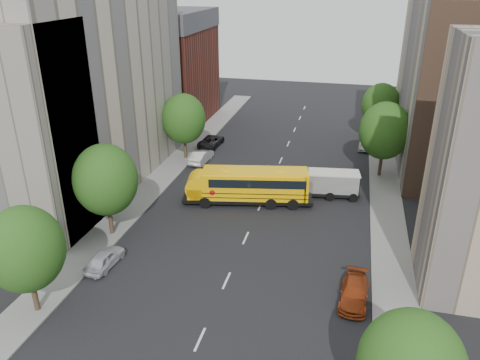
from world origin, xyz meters
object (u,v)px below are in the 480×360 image
at_px(parked_car_2, 211,141).
at_px(parked_car_3, 354,292).
at_px(street_tree_1, 106,180).
at_px(school_bus, 246,184).
at_px(street_tree_2, 184,119).
at_px(parked_car_5, 366,143).
at_px(street_tree_5, 381,105).
at_px(street_tree_0, 25,249).
at_px(parked_car_1, 201,156).
at_px(safari_truck, 329,183).
at_px(parked_car_0, 105,259).
at_px(street_tree_4, 385,131).

xyz_separation_m(parked_car_2, parked_car_3, (18.14, -27.02, -0.04)).
xyz_separation_m(street_tree_1, school_bus, (9.59, 8.35, -3.04)).
bearing_deg(street_tree_2, parked_car_5, 22.75).
relative_size(street_tree_1, parked_car_5, 1.87).
bearing_deg(street_tree_5, parked_car_2, -160.85).
distance_m(street_tree_0, parked_car_3, 21.05).
bearing_deg(parked_car_1, safari_truck, 163.32).
relative_size(parked_car_3, parked_car_5, 1.04).
bearing_deg(street_tree_2, parked_car_1, -18.71).
xyz_separation_m(school_bus, parked_car_0, (-7.82, -12.75, -1.26)).
distance_m(street_tree_5, safari_truck, 19.34).
height_order(street_tree_2, school_bus, street_tree_2).
xyz_separation_m(safari_truck, parked_car_5, (3.61, 15.02, -0.67)).
height_order(street_tree_4, parked_car_2, street_tree_4).
relative_size(street_tree_0, street_tree_5, 0.99).
height_order(street_tree_0, street_tree_1, street_tree_1).
distance_m(street_tree_0, safari_truck, 27.69).
xyz_separation_m(parked_car_0, parked_car_3, (18.03, 0.32, -0.02)).
bearing_deg(street_tree_0, parked_car_1, 85.39).
xyz_separation_m(street_tree_2, parked_car_3, (19.80, -22.08, -4.19)).
xyz_separation_m(street_tree_4, parked_car_2, (-20.34, 4.94, -4.40)).
bearing_deg(safari_truck, parked_car_0, -141.06).
bearing_deg(safari_truck, parked_car_2, 136.02).
distance_m(street_tree_1, parked_car_3, 20.67).
bearing_deg(street_tree_2, safari_truck, -20.60).
bearing_deg(street_tree_0, street_tree_2, 90.00).
relative_size(street_tree_4, parked_car_2, 1.67).
height_order(parked_car_3, parked_car_5, parked_car_5).
bearing_deg(school_bus, parked_car_3, -61.76).
relative_size(street_tree_2, parked_car_1, 1.79).
bearing_deg(street_tree_0, street_tree_1, 90.00).
bearing_deg(parked_car_2, street_tree_1, 89.11).
bearing_deg(street_tree_4, parked_car_0, -132.09).
height_order(street_tree_0, street_tree_5, street_tree_5).
bearing_deg(street_tree_5, school_bus, -119.83).
relative_size(street_tree_4, school_bus, 0.65).
relative_size(street_tree_4, parked_car_0, 2.11).
bearing_deg(school_bus, parked_car_0, -132.69).
bearing_deg(street_tree_4, safari_truck, -128.15).
height_order(street_tree_1, parked_car_2, street_tree_1).
xyz_separation_m(street_tree_2, parked_car_5, (20.60, 8.64, -4.13)).
bearing_deg(street_tree_2, parked_car_3, -48.12).
bearing_deg(parked_car_5, parked_car_2, -163.53).
xyz_separation_m(street_tree_5, school_bus, (-12.41, -21.65, -2.79)).
height_order(street_tree_4, parked_car_3, street_tree_4).
height_order(parked_car_0, parked_car_5, parked_car_5).
relative_size(street_tree_0, parked_car_2, 1.52).
bearing_deg(street_tree_4, parked_car_3, -95.69).
relative_size(parked_car_0, parked_car_3, 0.88).
xyz_separation_m(school_bus, safari_truck, (7.40, 3.27, -0.55)).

